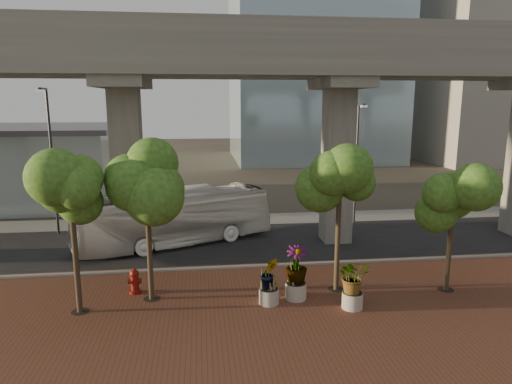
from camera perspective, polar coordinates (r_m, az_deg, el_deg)
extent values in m
plane|color=#393429|center=(25.25, -2.13, -7.94)|extent=(160.00, 160.00, 0.00)
cube|color=brown|center=(17.92, 0.17, -16.26)|extent=(70.00, 13.00, 0.06)
cube|color=black|center=(27.13, -2.50, -6.51)|extent=(90.00, 8.00, 0.04)
cube|color=gray|center=(23.35, -1.70, -9.36)|extent=(70.00, 0.25, 0.16)
cube|color=gray|center=(32.40, -3.28, -3.53)|extent=(90.00, 3.00, 0.06)
cube|color=gray|center=(24.33, -2.40, 16.44)|extent=(72.00, 2.40, 1.80)
cube|color=gray|center=(27.51, -2.97, 15.84)|extent=(72.00, 2.40, 1.80)
cube|color=gray|center=(23.42, -2.20, 20.10)|extent=(72.00, 0.12, 1.00)
cube|color=gray|center=(28.75, -3.16, 18.45)|extent=(72.00, 0.12, 1.00)
cube|color=#9E978E|center=(72.00, 27.48, 13.01)|extent=(18.00, 16.00, 24.00)
imported|color=white|center=(27.07, -10.13, -3.23)|extent=(11.67, 6.97, 3.21)
cylinder|color=maroon|center=(21.14, -14.85, -11.93)|extent=(0.51, 0.51, 0.11)
cylinder|color=maroon|center=(20.98, -14.91, -10.89)|extent=(0.34, 0.34, 0.83)
sphere|color=maroon|center=(20.83, -14.97, -9.84)|extent=(0.40, 0.40, 0.40)
cylinder|color=maroon|center=(20.77, -14.99, -9.36)|extent=(0.11, 0.11, 0.14)
cylinder|color=maroon|center=(20.96, -14.92, -10.71)|extent=(0.57, 0.23, 0.23)
cylinder|color=#ACA49C|center=(19.39, 11.95, -13.09)|extent=(0.85, 0.85, 0.66)
imported|color=#254F14|center=(18.99, 12.08, -10.24)|extent=(1.88, 1.88, 1.41)
cylinder|color=gray|center=(19.88, 5.01, -12.19)|extent=(0.90, 0.90, 0.70)
imported|color=#254F14|center=(19.44, 5.07, -9.03)|extent=(2.19, 2.19, 1.65)
cylinder|color=#9E9A8E|center=(19.38, 1.62, -12.88)|extent=(0.82, 0.82, 0.64)
imported|color=#254F14|center=(18.99, 1.64, -10.11)|extent=(1.83, 1.83, 1.37)
cylinder|color=#433626|center=(19.39, -21.52, -8.72)|extent=(0.22, 0.22, 3.76)
cylinder|color=black|center=(20.09, -21.13, -13.76)|extent=(0.70, 0.70, 0.01)
cylinder|color=#433626|center=(19.73, -13.14, -7.92)|extent=(0.22, 0.22, 3.73)
cylinder|color=black|center=(20.41, -12.90, -12.86)|extent=(0.70, 0.70, 0.01)
cylinder|color=#433626|center=(20.41, 10.15, -6.61)|extent=(0.22, 0.22, 4.09)
cylinder|color=black|center=(21.12, 9.95, -11.88)|extent=(0.70, 0.70, 0.01)
cylinder|color=#433626|center=(21.94, 22.92, -7.59)|extent=(0.22, 0.22, 2.98)
cylinder|color=black|center=(22.45, 22.62, -11.19)|extent=(0.70, 0.70, 0.01)
cylinder|color=#2C2C31|center=(30.86, -24.08, 3.26)|extent=(0.16, 0.16, 8.96)
cube|color=#2C2C31|center=(30.10, -25.09, 11.57)|extent=(0.17, 1.12, 0.17)
cube|color=silver|center=(29.56, -25.41, 11.35)|extent=(0.45, 0.22, 0.13)
cylinder|color=#2E2D32|center=(31.68, 12.41, 3.32)|extent=(0.14, 0.14, 8.04)
cube|color=#2E2D32|center=(30.92, 13.05, 10.59)|extent=(0.15, 1.01, 0.15)
cube|color=silver|center=(30.45, 13.36, 10.38)|extent=(0.40, 0.20, 0.12)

